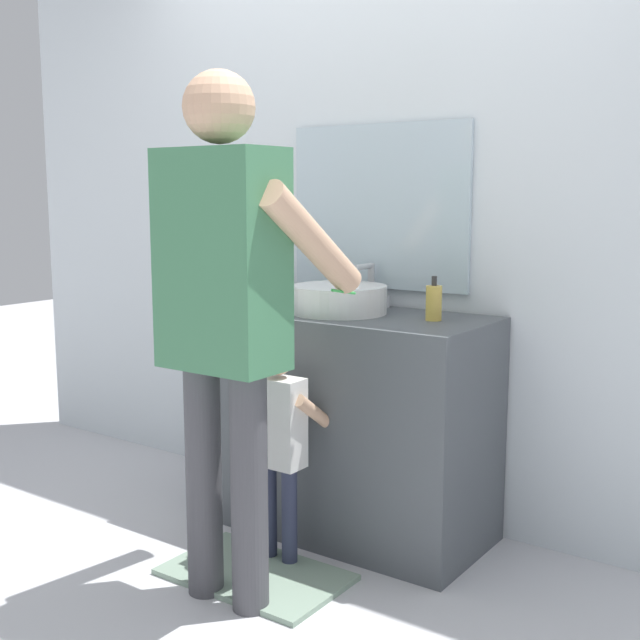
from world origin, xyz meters
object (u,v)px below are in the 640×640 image
toothbrush_cup (273,290)px  adult_parent (226,293)px  soap_bottle (434,302)px  child_toddler (280,435)px

toothbrush_cup → adult_parent: adult_parent is taller
soap_bottle → child_toddler: 0.75m
soap_bottle → child_toddler: (-0.39, -0.43, -0.47)m
soap_bottle → adult_parent: adult_parent is taller
soap_bottle → child_toddler: bearing=-131.8°
child_toddler → adult_parent: adult_parent is taller
toothbrush_cup → child_toddler: 0.77m
soap_bottle → toothbrush_cup: bearing=177.4°
toothbrush_cup → adult_parent: size_ratio=0.12×
toothbrush_cup → child_toddler: (0.40, -0.47, -0.45)m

